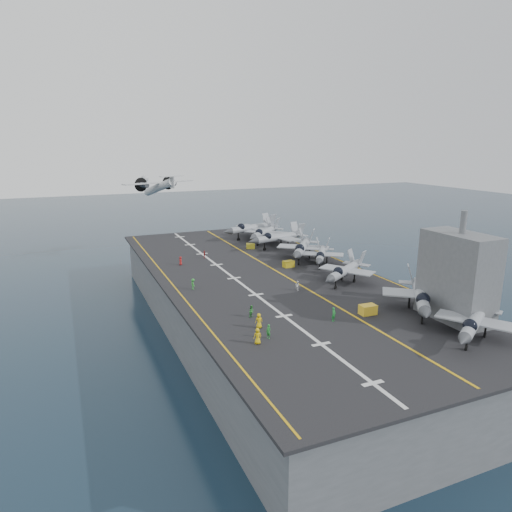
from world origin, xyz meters
name	(u,v)px	position (x,y,z in m)	size (l,w,h in m)	color
ground	(264,327)	(0.00, 0.00, 0.00)	(500.00, 500.00, 0.00)	#142135
hull	(264,302)	(0.00, 0.00, 5.00)	(36.00, 90.00, 10.00)	#56595E
flight_deck	(265,276)	(0.00, 0.00, 10.20)	(38.00, 92.00, 0.40)	black
foul_line	(279,273)	(3.00, 0.00, 10.42)	(0.35, 90.00, 0.02)	gold
landing_centerline	(234,278)	(-6.00, 0.00, 10.42)	(0.50, 90.00, 0.02)	silver
deck_edge_port	(173,285)	(-17.00, 0.00, 10.42)	(0.25, 90.00, 0.02)	gold
deck_edge_stbd	(349,264)	(18.50, 0.00, 10.42)	(0.25, 90.00, 0.02)	gold
island_superstructure	(458,266)	(15.00, -30.00, 17.90)	(5.00, 10.00, 15.00)	#56595E
fighter_jet_0	(475,321)	(12.05, -35.99, 12.81)	(16.64, 15.18, 4.81)	#9EA7B1
fighter_jet_1	(421,294)	(12.45, -26.29, 13.13)	(17.93, 18.83, 5.46)	gray
fighter_jet_3	(345,270)	(10.54, -10.33, 12.82)	(16.78, 15.46, 4.85)	gray
fighter_jet_4	(321,254)	(13.10, 1.85, 12.67)	(14.63, 15.72, 4.54)	#90979E
fighter_jet_5	(302,247)	(11.70, 7.01, 13.14)	(17.94, 18.90, 5.47)	#969EA4
fighter_jet_6	(279,236)	(12.14, 18.78, 13.06)	(17.21, 13.40, 5.31)	gray
fighter_jet_7	(265,232)	(11.51, 25.62, 13.01)	(17.83, 17.54, 5.21)	#8D949E
fighter_jet_8	(252,227)	(10.67, 31.51, 13.21)	(18.71, 15.23, 5.62)	gray
tow_cart_a	(368,310)	(5.23, -23.99, 11.09)	(2.34, 1.56, 1.38)	yellow
tow_cart_b	(289,264)	(6.44, 2.91, 11.02)	(2.19, 1.53, 1.24)	gold
tow_cart_c	(251,246)	(5.76, 20.63, 10.99)	(2.29, 1.92, 1.17)	gold
crew_0	(259,321)	(-10.92, -22.50, 11.41)	(1.30, 0.95, 2.01)	#E2B90D
crew_1	(268,331)	(-11.11, -25.93, 11.31)	(1.05, 1.27, 1.82)	#268C33
crew_2	(252,311)	(-10.28, -18.54, 11.25)	(1.23, 1.13, 1.70)	#29852E
crew_3	(193,284)	(-14.44, -3.31, 11.32)	(0.83, 1.16, 1.83)	green
crew_4	(204,254)	(-6.58, 16.17, 11.22)	(0.70, 1.01, 1.65)	maroon
crew_5	(181,261)	(-12.54, 12.73, 11.25)	(1.06, 1.22, 1.71)	#B21919
crew_6	(334,314)	(-0.61, -24.28, 11.38)	(1.40, 1.25, 1.95)	#1A832E
crew_7	(297,285)	(1.20, -10.46, 11.20)	(0.94, 1.12, 1.59)	white
transport_plane	(159,187)	(-6.96, 58.03, 21.66)	(25.89, 21.73, 5.21)	silver
crew_8	(258,336)	(-13.00, -26.87, 11.41)	(1.30, 0.95, 2.01)	#E2B90D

